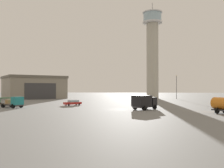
{
  "coord_description": "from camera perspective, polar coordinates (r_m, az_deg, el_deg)",
  "views": [
    {
      "loc": [
        4.34,
        -51.16,
        4.43
      ],
      "look_at": [
        -4.15,
        22.68,
        5.72
      ],
      "focal_mm": 39.47,
      "sensor_mm": 36.0,
      "label": 1
    }
  ],
  "objects": [
    {
      "name": "ground_plane",
      "position": [
        51.53,
        1.72,
        -5.92
      ],
      "size": [
        400.0,
        400.0,
        0.0
      ],
      "primitive_type": "plane",
      "color": "slate"
    },
    {
      "name": "control_tower",
      "position": [
        109.09,
        9.35,
        7.94
      ],
      "size": [
        8.47,
        8.47,
        41.58
      ],
      "color": "#B2AD9E",
      "rests_on": "ground_plane"
    },
    {
      "name": "hangar",
      "position": [
        113.54,
        -17.73,
        -0.73
      ],
      "size": [
        32.53,
        32.35,
        9.68
      ],
      "rotation": [
        0.0,
        0.0,
        -0.89
      ],
      "color": "gray",
      "rests_on": "ground_plane"
    },
    {
      "name": "truck_box_black",
      "position": [
        51.54,
        7.44,
        -4.07
      ],
      "size": [
        5.45,
        5.92,
        2.97
      ],
      "rotation": [
        0.0,
        0.0,
        0.9
      ],
      "color": "#38383D",
      "rests_on": "ground_plane"
    },
    {
      "name": "truck_flatbed_teal",
      "position": [
        59.98,
        -21.71,
        -3.99
      ],
      "size": [
        5.99,
        4.53,
        2.52
      ],
      "rotation": [
        0.0,
        0.0,
        5.84
      ],
      "color": "#38383D",
      "rests_on": "ground_plane"
    },
    {
      "name": "car_red",
      "position": [
        64.19,
        -9.07,
        -4.28
      ],
      "size": [
        4.54,
        4.25,
        1.37
      ],
      "rotation": [
        0.0,
        0.0,
        3.84
      ],
      "color": "red",
      "rests_on": "ground_plane"
    },
    {
      "name": "light_post_west",
      "position": [
        103.67,
        14.7,
        -0.21
      ],
      "size": [
        0.44,
        0.44,
        9.87
      ],
      "color": "#38383D",
      "rests_on": "ground_plane"
    }
  ]
}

